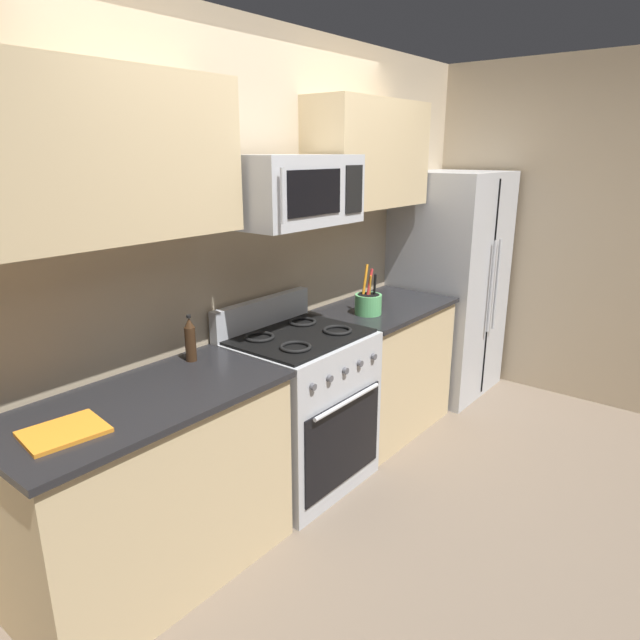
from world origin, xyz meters
name	(u,v)px	position (x,y,z in m)	size (l,w,h in m)	color
ground_plane	(395,522)	(0.00, 0.00, 0.00)	(16.00, 16.00, 0.00)	#6B5B4C
wall_back	(249,261)	(0.00, 1.05, 1.30)	(8.00, 0.10, 2.60)	tan
counter_left	(153,489)	(-1.02, 0.67, 0.46)	(1.26, 0.63, 0.91)	tan
range_oven	(300,408)	(0.00, 0.67, 0.47)	(0.76, 0.67, 1.09)	#B2B5BA
counter_right	(382,367)	(0.89, 0.67, 0.46)	(1.01, 0.63, 0.91)	tan
refrigerator	(448,285)	(1.83, 0.65, 0.88)	(0.82, 0.74, 1.77)	#B2B5BA
wall_right	(558,233)	(2.34, 0.00, 1.30)	(0.10, 8.00, 2.60)	tan
microwave	(293,190)	(0.00, 0.70, 1.72)	(0.74, 0.44, 0.36)	#B2B5BA
upper_cabinets_left	(94,156)	(-1.02, 0.83, 1.90)	(1.25, 0.34, 0.67)	tan
upper_cabinets_right	(369,154)	(0.90, 0.83, 1.90)	(1.00, 0.34, 0.67)	tan
utensil_crock	(368,303)	(0.64, 0.64, 0.98)	(0.17, 0.17, 0.32)	#59AD66
cutting_board	(64,432)	(-1.40, 0.62, 0.92)	(0.28, 0.23, 0.02)	orange
bottle_soy	(190,340)	(-0.61, 0.86, 1.02)	(0.05, 0.05, 0.24)	#382314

